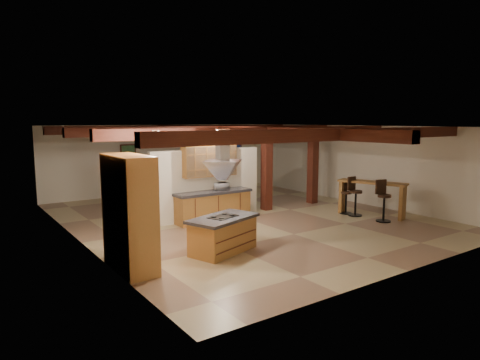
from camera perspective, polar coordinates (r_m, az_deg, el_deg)
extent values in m
plane|color=tan|center=(13.77, 0.25, -5.01)|extent=(12.00, 12.00, 0.00)
plane|color=silver|center=(18.71, -10.41, 2.81)|extent=(10.00, 0.00, 10.00)
plane|color=silver|center=(9.33, 22.03, -2.76)|extent=(10.00, 0.00, 10.00)
plane|color=silver|center=(11.42, -20.72, -0.82)|extent=(0.00, 12.00, 12.00)
plane|color=silver|center=(16.88, 14.27, 2.14)|extent=(0.00, 12.00, 12.00)
plane|color=#392312|center=(13.42, 0.26, 7.15)|extent=(12.00, 12.00, 0.00)
cube|color=#3A140E|center=(10.41, 13.12, 5.93)|extent=(10.00, 0.25, 0.28)
cube|color=#3A140E|center=(12.38, 3.75, 6.42)|extent=(10.00, 0.25, 0.28)
cube|color=#3A140E|center=(14.50, -2.72, 6.65)|extent=(10.00, 0.25, 0.28)
cube|color=#3A140E|center=(16.84, -7.66, 6.77)|extent=(10.00, 0.25, 0.28)
cube|color=#3A140E|center=(13.42, 0.26, 6.55)|extent=(0.28, 12.00, 0.28)
cube|color=#3A140E|center=(14.75, 3.58, 1.56)|extent=(0.30, 0.30, 2.90)
cube|color=#3A140E|center=(16.20, 9.69, 2.04)|extent=(0.30, 0.30, 2.90)
cube|color=#3A140E|center=(15.37, 6.85, 6.08)|extent=(2.50, 0.28, 0.28)
cube|color=silver|center=(13.44, -4.46, -0.58)|extent=(3.80, 0.18, 2.20)
cube|color=#A26534|center=(9.10, -14.54, -4.29)|extent=(0.64, 1.60, 2.40)
cube|color=silver|center=(9.22, -12.78, -4.40)|extent=(0.06, 0.62, 0.95)
cube|color=black|center=(9.19, -12.59, -3.15)|extent=(0.01, 0.50, 0.28)
cube|color=#A26534|center=(13.23, -3.57, -3.66)|extent=(2.40, 0.60, 0.86)
cube|color=black|center=(13.14, -3.59, -1.65)|extent=(2.50, 0.66, 0.08)
cube|color=#A26534|center=(13.20, -4.10, 2.55)|extent=(1.80, 0.34, 0.95)
cube|color=silver|center=(13.04, -3.70, 2.49)|extent=(1.74, 0.02, 0.90)
pyramid|color=silver|center=(9.91, -2.32, 0.03)|extent=(1.10, 1.10, 0.45)
cube|color=silver|center=(9.83, -2.34, 4.71)|extent=(0.26, 0.22, 0.73)
cube|color=#3A140E|center=(19.57, -5.00, 3.28)|extent=(1.10, 0.05, 1.70)
cube|color=black|center=(19.54, -4.96, 3.27)|extent=(0.95, 0.02, 1.55)
cube|color=#3A140E|center=(20.41, -1.10, 3.50)|extent=(1.10, 0.05, 1.70)
cube|color=black|center=(20.39, -1.05, 3.50)|extent=(0.95, 0.02, 1.55)
cube|color=#3A140E|center=(18.07, -14.68, 3.30)|extent=(0.65, 0.04, 0.85)
cube|color=#265938|center=(18.04, -14.65, 3.29)|extent=(0.55, 0.01, 0.75)
cylinder|color=silver|center=(9.64, -2.80, 6.64)|extent=(0.16, 0.16, 0.03)
cylinder|color=silver|center=(12.44, -2.20, 6.94)|extent=(0.16, 0.16, 0.03)
cylinder|color=silver|center=(9.25, -11.21, 6.44)|extent=(0.16, 0.16, 0.03)
cube|color=#A26534|center=(10.18, -2.27, -7.45)|extent=(1.80, 1.30, 0.78)
cube|color=black|center=(10.07, -2.29, -5.13)|extent=(1.94, 1.43, 0.07)
cube|color=black|center=(10.06, -2.29, -4.90)|extent=(0.79, 0.65, 0.02)
imported|color=#3A1A0E|center=(15.58, -7.55, -2.26)|extent=(2.02, 1.20, 0.69)
imported|color=black|center=(19.77, -2.21, -0.22)|extent=(2.03, 1.47, 0.55)
imported|color=#B7B7BC|center=(13.28, -2.44, -0.86)|extent=(0.41, 0.28, 0.23)
cube|color=#A26534|center=(14.44, 17.22, -0.31)|extent=(1.24, 2.22, 0.06)
cube|color=#A26534|center=(14.26, 20.85, -2.86)|extent=(0.49, 0.27, 1.08)
cube|color=#A26534|center=(14.85, 13.56, -2.15)|extent=(0.49, 0.27, 1.08)
cube|color=#3A140E|center=(19.94, 0.31, -0.19)|extent=(0.47, 0.47, 0.52)
cylinder|color=black|center=(19.89, 0.31, 0.81)|extent=(0.07, 0.07, 0.17)
cone|color=#EED48F|center=(19.87, 0.31, 1.31)|extent=(0.31, 0.31, 0.20)
cylinder|color=black|center=(13.76, 18.70, -2.02)|extent=(0.40, 0.40, 0.08)
cube|color=black|center=(13.87, 18.27, -0.85)|extent=(0.38, 0.15, 0.45)
cylinder|color=black|center=(13.84, 18.63, -3.66)|extent=(0.07, 0.07, 0.78)
cylinder|color=black|center=(13.92, 18.56, -5.20)|extent=(0.45, 0.45, 0.03)
cylinder|color=black|center=(14.35, 15.20, -1.52)|extent=(0.40, 0.40, 0.08)
cube|color=black|center=(14.43, 14.65, -0.43)|extent=(0.38, 0.06, 0.44)
cylinder|color=black|center=(14.42, 15.14, -3.08)|extent=(0.07, 0.07, 0.77)
cylinder|color=black|center=(14.50, 15.09, -4.54)|extent=(0.44, 0.44, 0.03)
cylinder|color=black|center=(14.62, 13.99, -1.65)|extent=(0.36, 0.36, 0.07)
cube|color=black|center=(14.71, 13.59, -0.68)|extent=(0.34, 0.08, 0.39)
cylinder|color=black|center=(14.68, 13.94, -3.01)|extent=(0.06, 0.06, 0.69)
cylinder|color=black|center=(14.75, 13.90, -4.29)|extent=(0.39, 0.39, 0.03)
cube|color=#3A140E|center=(14.73, -9.93, -2.37)|extent=(0.56, 0.56, 0.06)
cube|color=#3A140E|center=(14.88, -10.08, -0.74)|extent=(0.44, 0.19, 0.80)
cylinder|color=#3A140E|center=(14.58, -10.53, -3.51)|extent=(0.05, 0.05, 0.45)
cylinder|color=#3A140E|center=(14.62, -9.12, -3.45)|extent=(0.05, 0.05, 0.45)
cylinder|color=#3A140E|center=(14.93, -10.68, -3.25)|extent=(0.05, 0.05, 0.45)
cylinder|color=#3A140E|center=(14.97, -9.31, -3.18)|extent=(0.05, 0.05, 0.45)
cube|color=#3A140E|center=(16.18, -10.58, -1.46)|extent=(0.56, 0.56, 0.06)
cube|color=#3A140E|center=(15.91, -10.53, -0.19)|extent=(0.44, 0.19, 0.80)
cylinder|color=#3A140E|center=(16.42, -10.01, -2.21)|extent=(0.05, 0.05, 0.45)
cylinder|color=#3A140E|center=(16.39, -11.26, -2.27)|extent=(0.05, 0.05, 0.45)
cylinder|color=#3A140E|center=(16.07, -9.85, -2.43)|extent=(0.05, 0.05, 0.45)
cylinder|color=#3A140E|center=(16.03, -11.13, -2.49)|extent=(0.05, 0.05, 0.45)
cube|color=#3A140E|center=(14.98, -4.28, -2.10)|extent=(0.56, 0.56, 0.06)
cube|color=#3A140E|center=(15.13, -4.48, -0.50)|extent=(0.44, 0.19, 0.80)
cylinder|color=#3A140E|center=(14.81, -4.80, -3.23)|extent=(0.05, 0.05, 0.45)
cylinder|color=#3A140E|center=(14.89, -3.44, -3.15)|extent=(0.05, 0.05, 0.45)
cylinder|color=#3A140E|center=(15.16, -5.09, -2.97)|extent=(0.05, 0.05, 0.45)
cylinder|color=#3A140E|center=(15.24, -3.76, -2.90)|extent=(0.05, 0.05, 0.45)
cube|color=#3A140E|center=(16.41, -5.42, -1.23)|extent=(0.56, 0.56, 0.06)
cube|color=#3A140E|center=(16.14, -5.28, 0.03)|extent=(0.44, 0.19, 0.80)
cylinder|color=#3A140E|center=(16.66, -4.93, -1.97)|extent=(0.05, 0.05, 0.45)
cylinder|color=#3A140E|center=(16.59, -6.15, -2.03)|extent=(0.05, 0.05, 0.45)
cylinder|color=#3A140E|center=(16.32, -4.66, -2.18)|extent=(0.05, 0.05, 0.45)
cylinder|color=#3A140E|center=(16.24, -5.91, -2.24)|extent=(0.05, 0.05, 0.45)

